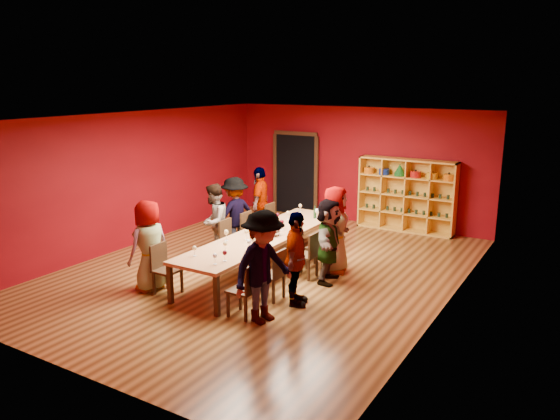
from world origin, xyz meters
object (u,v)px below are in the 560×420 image
at_px(person_right_2, 329,241).
at_px(spittoon_bowl, 272,231).
at_px(person_left_0, 149,246).
at_px(chair_person_right_1, 274,272).
at_px(person_right_0, 263,267).
at_px(person_left_3, 235,214).
at_px(person_right_1, 296,259).
at_px(person_left_4, 260,203).
at_px(chair_person_right_0, 247,287).
at_px(chair_person_right_2, 309,253).
at_px(shelving_unit, 407,192).
at_px(chair_person_left_2, 230,239).
at_px(tasting_table, 265,237).
at_px(chair_person_left_3, 250,230).
at_px(person_right_3, 335,229).
at_px(chair_person_right_3, 322,245).
at_px(chair_person_left_0, 164,266).
at_px(wine_bottle, 315,214).
at_px(person_left_2, 214,222).
at_px(chair_person_left_4, 274,221).

distance_m(person_right_2, spittoon_bowl, 1.17).
height_order(person_left_0, chair_person_right_1, person_left_0).
bearing_deg(person_right_0, person_left_3, 54.49).
bearing_deg(person_right_1, person_left_4, 21.42).
bearing_deg(chair_person_right_1, person_left_0, -160.88).
distance_m(chair_person_right_0, chair_person_right_2, 2.06).
distance_m(person_left_3, chair_person_right_0, 3.57).
distance_m(shelving_unit, person_right_1, 5.44).
relative_size(chair_person_right_0, person_right_0, 0.50).
distance_m(chair_person_left_2, spittoon_bowl, 1.12).
relative_size(tasting_table, person_left_0, 2.75).
relative_size(chair_person_left_3, person_right_1, 0.56).
height_order(person_left_0, spittoon_bowl, person_left_0).
relative_size(person_left_0, person_right_3, 0.96).
bearing_deg(person_left_3, chair_person_left_3, 106.62).
height_order(person_right_1, chair_person_right_3, person_right_1).
relative_size(chair_person_left_0, chair_person_right_3, 1.00).
bearing_deg(person_left_0, chair_person_left_3, -178.41).
bearing_deg(chair_person_right_3, tasting_table, -142.66).
bearing_deg(chair_person_right_0, wine_bottle, 100.45).
bearing_deg(person_right_3, chair_person_right_2, 139.98).
bearing_deg(wine_bottle, chair_person_left_2, -127.18).
relative_size(person_left_3, chair_person_right_3, 1.82).
xyz_separation_m(tasting_table, person_right_3, (1.17, 0.69, 0.15)).
height_order(tasting_table, wine_bottle, wine_bottle).
relative_size(tasting_table, person_right_0, 2.52).
xyz_separation_m(chair_person_right_3, wine_bottle, (-0.66, 0.93, 0.36)).
relative_size(shelving_unit, person_right_1, 1.50).
relative_size(shelving_unit, person_left_4, 1.40).
bearing_deg(chair_person_left_2, person_left_2, -180.00).
xyz_separation_m(person_left_0, person_left_2, (-0.07, 1.95, -0.02)).
bearing_deg(person_left_2, person_left_4, 165.25).
height_order(chair_person_left_3, chair_person_right_1, same).
height_order(tasting_table, chair_person_right_2, chair_person_right_2).
relative_size(chair_person_left_2, chair_person_right_2, 1.00).
bearing_deg(chair_person_right_1, chair_person_left_0, -157.79).
relative_size(person_left_0, person_right_1, 1.02).
xyz_separation_m(person_left_2, person_left_4, (0.02, 1.73, 0.06)).
distance_m(person_left_0, person_left_4, 3.68).
bearing_deg(tasting_table, spittoon_bowl, 3.66).
xyz_separation_m(person_left_3, chair_person_right_2, (2.23, -0.72, -0.32)).
relative_size(person_right_2, spittoon_bowl, 4.75).
bearing_deg(chair_person_right_1, person_right_0, -69.24).
xyz_separation_m(chair_person_right_3, spittoon_bowl, (-0.75, -0.68, 0.33)).
distance_m(chair_person_left_2, chair_person_left_4, 1.73).
distance_m(shelving_unit, person_left_0, 6.72).
bearing_deg(person_left_2, chair_person_right_0, 33.39).
bearing_deg(shelving_unit, chair_person_right_2, -96.62).
distance_m(chair_person_left_0, person_right_0, 2.17).
bearing_deg(person_right_1, person_left_3, 33.17).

